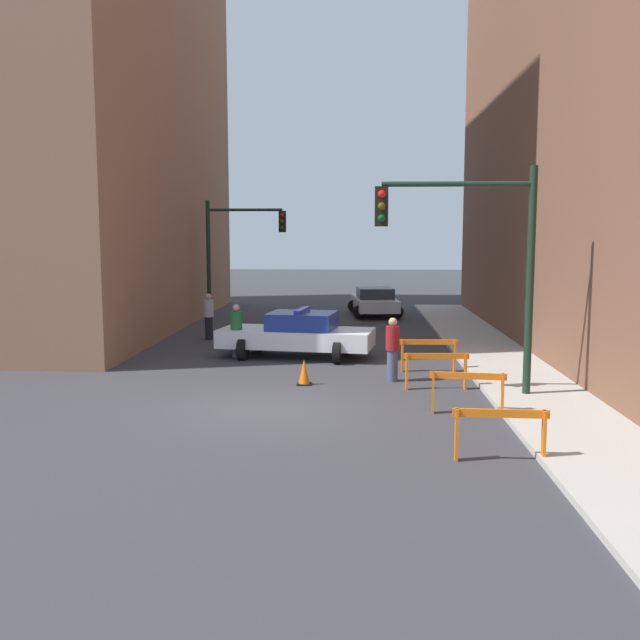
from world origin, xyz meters
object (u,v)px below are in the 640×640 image
(barrier_corner, at_px, (428,350))
(barrier_front, at_px, (500,426))
(parked_car_near, at_px, (375,301))
(pedestrian_sidewalk, at_px, (393,348))
(barrier_back, at_px, (436,365))
(traffic_cone, at_px, (304,372))
(pedestrian_corner, at_px, (209,316))
(traffic_light_near, at_px, (479,246))
(barrier_mid, at_px, (468,386))
(traffic_light_far, at_px, (234,243))
(pedestrian_crossing, at_px, (236,330))
(police_car, at_px, (298,334))

(barrier_corner, bearing_deg, barrier_front, -87.02)
(parked_car_near, xyz_separation_m, pedestrian_sidewalk, (0.07, -14.79, 0.19))
(barrier_back, height_order, traffic_cone, barrier_back)
(parked_car_near, distance_m, pedestrian_corner, 9.95)
(traffic_light_near, bearing_deg, barrier_mid, -105.39)
(traffic_light_far, distance_m, barrier_front, 20.40)
(traffic_light_far, height_order, pedestrian_crossing, traffic_light_far)
(pedestrian_sidewalk, xyz_separation_m, traffic_cone, (-2.25, -0.55, -0.54))
(police_car, distance_m, barrier_front, 10.80)
(pedestrian_corner, xyz_separation_m, barrier_back, (7.26, -7.92, -0.24))
(traffic_cone, bearing_deg, pedestrian_corner, 117.85)
(pedestrian_crossing, xyz_separation_m, pedestrian_corner, (-1.63, 3.73, 0.00))
(traffic_light_near, bearing_deg, barrier_front, -94.55)
(pedestrian_sidewalk, height_order, barrier_front, pedestrian_sidewalk)
(barrier_back, bearing_deg, police_car, 130.63)
(traffic_light_far, xyz_separation_m, barrier_front, (7.66, -18.71, -2.78))
(barrier_front, bearing_deg, parked_car_near, 94.12)
(parked_car_near, xyz_separation_m, traffic_cone, (-2.19, -15.34, -0.36))
(barrier_mid, bearing_deg, barrier_corner, 94.32)
(barrier_front, height_order, traffic_cone, barrier_front)
(barrier_mid, bearing_deg, pedestrian_crossing, 132.36)
(barrier_back, bearing_deg, parked_car_near, 93.96)
(parked_car_near, height_order, barrier_corner, parked_car_near)
(barrier_mid, bearing_deg, barrier_back, 99.18)
(pedestrian_crossing, bearing_deg, parked_car_near, -164.38)
(barrier_front, bearing_deg, barrier_corner, 92.98)
(pedestrian_crossing, distance_m, pedestrian_sidewalk, 5.65)
(barrier_back, distance_m, barrier_corner, 2.26)
(police_car, height_order, pedestrian_corner, pedestrian_corner)
(police_car, bearing_deg, traffic_light_near, -129.82)
(pedestrian_crossing, bearing_deg, barrier_front, 69.06)
(pedestrian_corner, xyz_separation_m, traffic_cone, (3.98, -7.54, -0.54))
(traffic_light_near, height_order, parked_car_near, traffic_light_near)
(pedestrian_sidewalk, relative_size, barrier_mid, 1.04)
(pedestrian_crossing, distance_m, traffic_cone, 4.51)
(pedestrian_corner, relative_size, traffic_cone, 2.53)
(parked_car_near, height_order, barrier_mid, parked_car_near)
(parked_car_near, height_order, barrier_back, parked_car_near)
(traffic_light_far, bearing_deg, traffic_cone, -72.86)
(pedestrian_sidewalk, height_order, traffic_cone, pedestrian_sidewalk)
(barrier_back, bearing_deg, pedestrian_corner, 132.51)
(traffic_light_near, relative_size, traffic_cone, 7.93)
(police_car, relative_size, parked_car_near, 1.11)
(traffic_light_near, height_order, pedestrian_corner, traffic_light_near)
(traffic_light_near, distance_m, barrier_corner, 4.34)
(pedestrian_crossing, bearing_deg, barrier_corner, 108.32)
(pedestrian_sidewalk, distance_m, barrier_back, 1.40)
(parked_car_near, relative_size, pedestrian_sidewalk, 2.68)
(pedestrian_crossing, bearing_deg, traffic_light_near, 89.06)
(pedestrian_corner, distance_m, pedestrian_sidewalk, 9.37)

